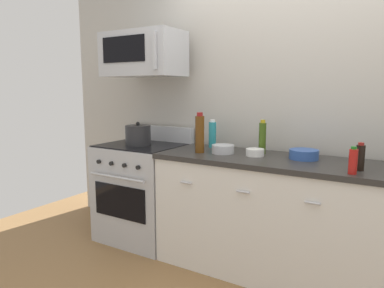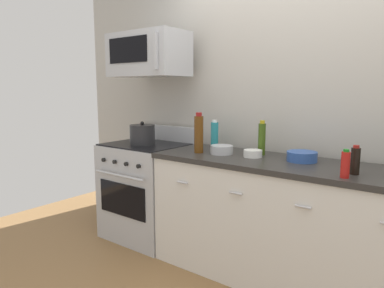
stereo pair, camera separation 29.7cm
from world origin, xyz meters
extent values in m
plane|color=olive|center=(0.00, 0.00, 0.00)|extent=(6.18, 6.18, 0.00)
cube|color=#B7B2A8|center=(0.00, 0.41, 1.35)|extent=(5.15, 0.10, 2.70)
cube|color=silver|center=(0.00, 0.00, 0.44)|extent=(2.03, 0.62, 0.88)
cube|color=#2D2B28|center=(0.00, 0.00, 0.90)|extent=(2.06, 0.65, 0.04)
cylinder|color=silver|center=(-0.71, -0.32, 0.72)|extent=(0.10, 0.02, 0.02)
cylinder|color=silver|center=(-0.24, -0.32, 0.72)|extent=(0.10, 0.02, 0.02)
cylinder|color=silver|center=(0.24, -0.32, 0.72)|extent=(0.10, 0.02, 0.02)
cube|color=#B7BABF|center=(-1.41, 0.00, 0.46)|extent=(0.76, 0.64, 0.91)
cube|color=black|center=(-1.41, -0.32, 0.45)|extent=(0.58, 0.01, 0.30)
cylinder|color=#B7BABF|center=(-1.41, -0.35, 0.68)|extent=(0.61, 0.02, 0.02)
cube|color=#B7BABF|center=(-1.41, 0.29, 0.99)|extent=(0.76, 0.06, 0.16)
cube|color=black|center=(-1.41, 0.00, 0.92)|extent=(0.73, 0.61, 0.01)
cylinder|color=black|center=(-1.63, -0.33, 0.79)|extent=(0.04, 0.02, 0.04)
cylinder|color=black|center=(-1.48, -0.33, 0.79)|extent=(0.04, 0.02, 0.04)
cylinder|color=black|center=(-1.33, -0.33, 0.79)|extent=(0.04, 0.02, 0.04)
cylinder|color=black|center=(-1.18, -0.33, 0.79)|extent=(0.04, 0.02, 0.04)
cube|color=#B7BABF|center=(-1.41, 0.05, 1.75)|extent=(0.74, 0.40, 0.40)
cube|color=black|center=(-1.47, -0.15, 1.78)|extent=(0.48, 0.01, 0.22)
cube|color=#B7BABF|center=(-1.11, -0.17, 1.75)|extent=(0.02, 0.04, 0.30)
cylinder|color=#B21914|center=(0.45, -0.24, 1.00)|extent=(0.05, 0.05, 0.16)
cylinder|color=#19721E|center=(0.45, -0.24, 1.08)|extent=(0.03, 0.03, 0.02)
cylinder|color=black|center=(0.47, -0.11, 1.00)|extent=(0.05, 0.05, 0.16)
cylinder|color=maroon|center=(0.47, -0.11, 1.09)|extent=(0.04, 0.04, 0.02)
cylinder|color=#59330F|center=(-0.73, -0.08, 1.07)|extent=(0.08, 0.08, 0.30)
cylinder|color=maroon|center=(-0.73, -0.08, 1.23)|extent=(0.05, 0.05, 0.03)
cylinder|color=#385114|center=(-0.27, 0.14, 1.04)|extent=(0.06, 0.06, 0.25)
cylinder|color=#B29919|center=(-0.27, 0.14, 1.18)|extent=(0.04, 0.04, 0.02)
cylinder|color=teal|center=(-0.76, 0.20, 1.03)|extent=(0.07, 0.07, 0.23)
cylinder|color=white|center=(-0.76, 0.20, 1.16)|extent=(0.04, 0.04, 0.02)
cylinder|color=white|center=(-0.29, 0.02, 0.95)|extent=(0.14, 0.14, 0.06)
torus|color=white|center=(-0.29, 0.02, 0.97)|extent=(0.14, 0.14, 0.01)
cylinder|color=white|center=(-0.29, 0.02, 0.92)|extent=(0.08, 0.08, 0.01)
cylinder|color=#B2B5BA|center=(-0.55, -0.01, 0.95)|extent=(0.18, 0.18, 0.07)
torus|color=#B2B5BA|center=(-0.55, -0.01, 0.98)|extent=(0.18, 0.18, 0.01)
cylinder|color=#B2B5BA|center=(-0.55, -0.01, 0.93)|extent=(0.10, 0.10, 0.01)
cylinder|color=#2D519E|center=(0.07, 0.08, 0.96)|extent=(0.21, 0.21, 0.07)
torus|color=#2D519E|center=(0.07, 0.08, 0.99)|extent=(0.21, 0.21, 0.01)
cylinder|color=#2D519E|center=(0.07, 0.08, 0.93)|extent=(0.12, 0.12, 0.01)
cylinder|color=#262628|center=(-1.41, -0.05, 1.01)|extent=(0.23, 0.23, 0.18)
sphere|color=black|center=(-1.41, -0.05, 1.12)|extent=(0.04, 0.04, 0.04)
camera|label=1|loc=(0.71, -2.56, 1.44)|focal=33.16mm
camera|label=2|loc=(0.95, -2.40, 1.44)|focal=33.16mm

